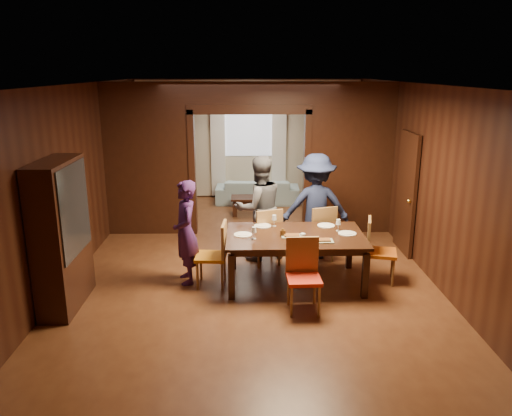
{
  "coord_description": "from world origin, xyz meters",
  "views": [
    {
      "loc": [
        -0.09,
        -7.81,
        3.12
      ],
      "look_at": [
        0.08,
        -0.4,
        1.05
      ],
      "focal_mm": 35.0,
      "sensor_mm": 36.0,
      "label": 1
    }
  ],
  "objects_px": {
    "chair_near": "(304,277)",
    "chair_far_l": "(265,235)",
    "person_navy": "(316,206)",
    "sofa": "(257,191)",
    "hutch": "(61,235)",
    "dining_table": "(295,259)",
    "chair_right": "(381,251)",
    "person_purple": "(186,232)",
    "person_grey": "(259,208)",
    "chair_left": "(211,254)",
    "chair_far_r": "(319,232)",
    "coffee_table": "(249,206)"
  },
  "relations": [
    {
      "from": "person_navy",
      "to": "chair_far_l",
      "type": "relative_size",
      "value": 1.84
    },
    {
      "from": "coffee_table",
      "to": "chair_far_l",
      "type": "bearing_deg",
      "value": -85.4
    },
    {
      "from": "chair_near",
      "to": "person_navy",
      "type": "bearing_deg",
      "value": 76.43
    },
    {
      "from": "chair_left",
      "to": "chair_near",
      "type": "bearing_deg",
      "value": 60.09
    },
    {
      "from": "sofa",
      "to": "dining_table",
      "type": "bearing_deg",
      "value": 97.49
    },
    {
      "from": "person_purple",
      "to": "chair_far_r",
      "type": "height_order",
      "value": "person_purple"
    },
    {
      "from": "chair_near",
      "to": "chair_far_l",
      "type": "bearing_deg",
      "value": 102.8
    },
    {
      "from": "person_purple",
      "to": "dining_table",
      "type": "distance_m",
      "value": 1.67
    },
    {
      "from": "sofa",
      "to": "chair_far_r",
      "type": "relative_size",
      "value": 2.04
    },
    {
      "from": "dining_table",
      "to": "chair_near",
      "type": "relative_size",
      "value": 2.09
    },
    {
      "from": "person_grey",
      "to": "chair_near",
      "type": "distance_m",
      "value": 2.05
    },
    {
      "from": "chair_far_l",
      "to": "hutch",
      "type": "relative_size",
      "value": 0.48
    },
    {
      "from": "coffee_table",
      "to": "chair_far_l",
      "type": "xyz_separation_m",
      "value": [
        0.23,
        -2.89,
        0.28
      ]
    },
    {
      "from": "person_grey",
      "to": "hutch",
      "type": "distance_m",
      "value": 3.16
    },
    {
      "from": "person_grey",
      "to": "person_navy",
      "type": "distance_m",
      "value": 0.95
    },
    {
      "from": "person_purple",
      "to": "chair_near",
      "type": "xyz_separation_m",
      "value": [
        1.65,
        -0.99,
        -0.3
      ]
    },
    {
      "from": "sofa",
      "to": "chair_near",
      "type": "relative_size",
      "value": 2.04
    },
    {
      "from": "chair_far_r",
      "to": "chair_near",
      "type": "relative_size",
      "value": 1.0
    },
    {
      "from": "person_purple",
      "to": "chair_left",
      "type": "bearing_deg",
      "value": 53.09
    },
    {
      "from": "hutch",
      "to": "dining_table",
      "type": "bearing_deg",
      "value": 11.77
    },
    {
      "from": "person_grey",
      "to": "chair_left",
      "type": "xyz_separation_m",
      "value": [
        -0.74,
        -1.1,
        -0.4
      ]
    },
    {
      "from": "chair_right",
      "to": "chair_near",
      "type": "xyz_separation_m",
      "value": [
        -1.28,
        -0.95,
        0.0
      ]
    },
    {
      "from": "chair_right",
      "to": "coffee_table",
      "type": "bearing_deg",
      "value": 42.13
    },
    {
      "from": "person_navy",
      "to": "person_purple",
      "type": "bearing_deg",
      "value": 25.01
    },
    {
      "from": "chair_right",
      "to": "chair_near",
      "type": "distance_m",
      "value": 1.59
    },
    {
      "from": "hutch",
      "to": "chair_right",
      "type": "bearing_deg",
      "value": 8.81
    },
    {
      "from": "dining_table",
      "to": "chair_left",
      "type": "xyz_separation_m",
      "value": [
        -1.25,
        -0.07,
        0.1
      ]
    },
    {
      "from": "person_grey",
      "to": "chair_far_l",
      "type": "bearing_deg",
      "value": 91.69
    },
    {
      "from": "coffee_table",
      "to": "hutch",
      "type": "relative_size",
      "value": 0.4
    },
    {
      "from": "sofa",
      "to": "hutch",
      "type": "height_order",
      "value": "hutch"
    },
    {
      "from": "dining_table",
      "to": "chair_near",
      "type": "xyz_separation_m",
      "value": [
        0.03,
        -0.92,
        0.1
      ]
    },
    {
      "from": "person_navy",
      "to": "chair_far_l",
      "type": "xyz_separation_m",
      "value": [
        -0.86,
        -0.3,
        -0.41
      ]
    },
    {
      "from": "chair_right",
      "to": "chair_near",
      "type": "height_order",
      "value": "same"
    },
    {
      "from": "person_navy",
      "to": "chair_right",
      "type": "xyz_separation_m",
      "value": [
        0.86,
        -1.05,
        -0.41
      ]
    },
    {
      "from": "person_purple",
      "to": "sofa",
      "type": "bearing_deg",
      "value": 149.74
    },
    {
      "from": "coffee_table",
      "to": "chair_far_r",
      "type": "height_order",
      "value": "chair_far_r"
    },
    {
      "from": "chair_left",
      "to": "hutch",
      "type": "bearing_deg",
      "value": -69.44
    },
    {
      "from": "person_navy",
      "to": "chair_far_l",
      "type": "height_order",
      "value": "person_navy"
    },
    {
      "from": "person_grey",
      "to": "chair_near",
      "type": "bearing_deg",
      "value": 86.01
    },
    {
      "from": "coffee_table",
      "to": "chair_far_l",
      "type": "distance_m",
      "value": 2.92
    },
    {
      "from": "chair_far_r",
      "to": "chair_near",
      "type": "xyz_separation_m",
      "value": [
        -0.46,
        -1.83,
        0.0
      ]
    },
    {
      "from": "person_purple",
      "to": "chair_right",
      "type": "xyz_separation_m",
      "value": [
        2.93,
        -0.04,
        -0.3
      ]
    },
    {
      "from": "dining_table",
      "to": "hutch",
      "type": "bearing_deg",
      "value": -168.23
    },
    {
      "from": "person_grey",
      "to": "chair_far_r",
      "type": "distance_m",
      "value": 1.08
    },
    {
      "from": "chair_far_r",
      "to": "chair_left",
      "type": "bearing_deg",
      "value": 12.3
    },
    {
      "from": "dining_table",
      "to": "chair_right",
      "type": "xyz_separation_m",
      "value": [
        1.31,
        0.03,
        0.1
      ]
    },
    {
      "from": "chair_left",
      "to": "hutch",
      "type": "relative_size",
      "value": 0.48
    },
    {
      "from": "person_navy",
      "to": "chair_near",
      "type": "bearing_deg",
      "value": 77.21
    },
    {
      "from": "dining_table",
      "to": "hutch",
      "type": "xyz_separation_m",
      "value": [
        -3.18,
        -0.66,
        0.62
      ]
    },
    {
      "from": "person_purple",
      "to": "sofa",
      "type": "relative_size",
      "value": 0.79
    }
  ]
}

